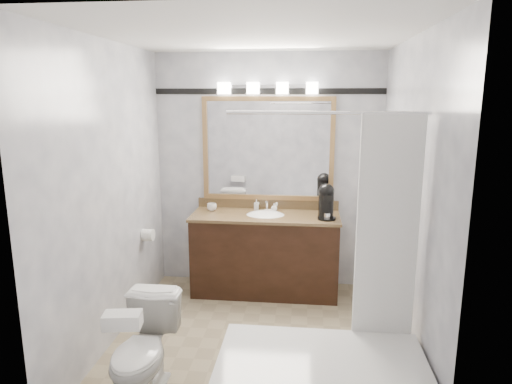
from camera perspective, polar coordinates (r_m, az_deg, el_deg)
room at (r=3.65m, az=-0.22°, el=-0.83°), size 2.42×2.62×2.52m
vanity at (r=4.84m, az=1.16°, el=-7.50°), size 1.53×0.58×0.97m
mirror at (r=4.86m, az=1.49°, el=5.39°), size 1.40×0.04×1.10m
vanity_light_bar at (r=4.78m, az=1.48°, el=12.88°), size 1.02×0.14×0.12m
accent_stripe at (r=4.84m, az=1.54°, el=12.48°), size 2.40×0.01×0.06m
bathtub at (r=3.18m, az=8.55°, el=-22.16°), size 1.30×0.75×1.96m
tp_roll at (r=4.67m, az=-13.35°, el=-5.25°), size 0.11×0.12×0.12m
toilet at (r=3.38m, az=-13.92°, el=-18.83°), size 0.39×0.68×0.69m
tissue_box at (r=2.95m, az=-16.36°, el=-15.12°), size 0.24×0.16×0.09m
coffee_maker at (r=4.60m, az=8.78°, el=-1.06°), size 0.18×0.23×0.35m
cup_left at (r=4.89m, az=-5.54°, el=-1.89°), size 0.10×0.10×0.08m
soap_bottle_a at (r=4.92m, az=0.05°, el=-1.59°), size 0.05×0.05×0.11m
soap_bottle_b at (r=4.85m, az=2.28°, el=-1.93°), size 0.08×0.08×0.09m
soap_bar at (r=4.83m, az=1.52°, el=-2.36°), size 0.08×0.06×0.02m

